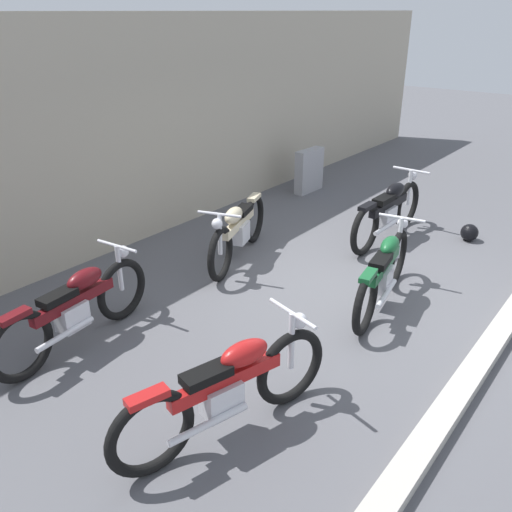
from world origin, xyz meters
The scene contains 10 objects.
ground_plane centered at (0.00, 0.00, 0.00)m, with size 40.00×40.00×0.00m, color #56565B.
building_wall centered at (0.00, 3.58, 1.66)m, with size 18.00×0.30×3.32m, color #B2A893.
curb_strip centered at (0.00, -1.86, 0.06)m, with size 18.00×0.24×0.12m, color #B7B2A8.
stone_marker centered at (3.17, 2.72, 0.43)m, with size 0.71×0.20×0.85m, color #9E9EA3.
helmet centered at (2.61, -0.67, 0.14)m, with size 0.27×0.27×0.27m, color black.
motorcycle_black centered at (1.85, 0.38, 0.48)m, with size 2.23×0.62×1.00m.
motorcycle_red centered at (-2.94, -0.45, 0.47)m, with size 2.10×0.80×0.97m.
motorcycle_cream centered at (-0.18, 1.75, 0.46)m, with size 2.05×0.92×0.96m.
motorcycle_maroon centered at (-2.92, 1.70, 0.45)m, with size 2.10×0.59×0.94m.
motorcycle_green centered at (-0.11, -0.49, 0.46)m, with size 2.09×0.67×0.95m.
Camera 1 is at (-5.59, -2.83, 3.33)m, focal length 37.36 mm.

